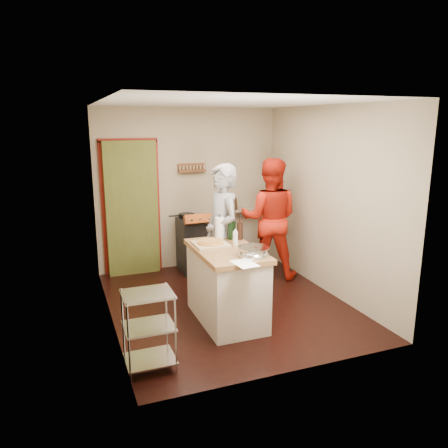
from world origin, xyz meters
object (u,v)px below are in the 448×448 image
(wire_shelving, at_px, (149,327))
(island, at_px, (227,283))
(stove, at_px, (198,244))
(person_stripe, at_px, (222,234))
(person_red, at_px, (269,219))

(wire_shelving, bearing_deg, island, 34.05)
(island, bearing_deg, stove, 82.99)
(stove, xyz_separation_m, wire_shelving, (-1.33, -2.62, -0.01))
(wire_shelving, height_order, person_stripe, person_stripe)
(wire_shelving, relative_size, person_red, 0.43)
(stove, bearing_deg, person_stripe, -92.79)
(stove, distance_m, person_stripe, 1.35)
(island, bearing_deg, person_stripe, 74.67)
(wire_shelving, bearing_deg, person_stripe, 47.04)
(person_red, bearing_deg, stove, -5.53)
(wire_shelving, xyz_separation_m, person_red, (2.28, 1.98, 0.49))
(island, bearing_deg, wire_shelving, -145.95)
(wire_shelving, bearing_deg, person_red, 40.99)
(wire_shelving, height_order, island, island)
(person_stripe, xyz_separation_m, person_red, (1.01, 0.62, -0.00))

